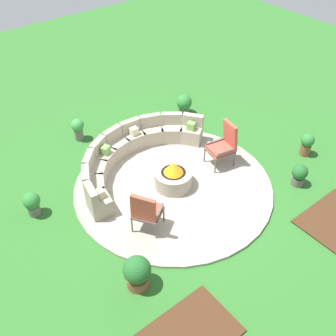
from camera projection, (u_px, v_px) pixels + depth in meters
name	position (u px, v px, depth m)	size (l,w,h in m)	color
ground_plane	(173.00, 187.00, 9.44)	(24.00, 24.00, 0.00)	#2D6B28
patio_circle	(173.00, 186.00, 9.42)	(4.66, 4.66, 0.06)	#9E9384
mulch_bed_left	(188.00, 335.00, 6.64)	(1.63, 1.11, 0.04)	#472B19
mulch_bed_right	(335.00, 219.00, 8.63)	(1.63, 1.11, 0.04)	#472B19
fire_pit	(173.00, 177.00, 9.24)	(0.88, 0.88, 0.68)	#9E937F
curved_stone_bench	(130.00, 153.00, 9.87)	(3.87, 2.02, 0.75)	#9E937F
lounge_chair_front_left	(146.00, 211.00, 7.99)	(0.75, 0.77, 1.09)	brown
lounge_chair_front_right	(224.00, 144.00, 9.68)	(0.71, 0.63, 1.14)	brown
potted_plant_0	(184.00, 104.00, 11.70)	(0.45, 0.45, 0.60)	#605B56
potted_plant_1	(299.00, 174.00, 9.32)	(0.37, 0.37, 0.56)	#605B56
potted_plant_2	(137.00, 272.00, 7.15)	(0.52, 0.52, 0.72)	brown
potted_plant_3	(307.00, 143.00, 10.17)	(0.34, 0.34, 0.62)	brown
potted_plant_4	(78.00, 128.00, 10.67)	(0.34, 0.34, 0.63)	#605B56
potted_plant_5	(32.00, 203.00, 8.56)	(0.37, 0.37, 0.59)	#605B56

